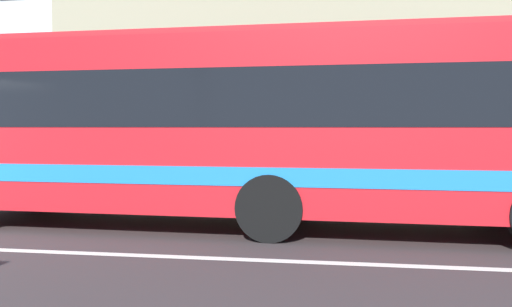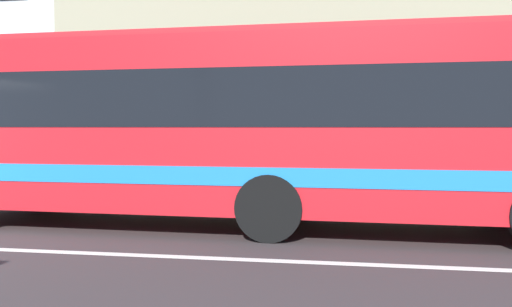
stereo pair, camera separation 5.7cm
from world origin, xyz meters
name	(u,v)px [view 2 (the right image)]	position (x,y,z in m)	size (l,w,h in m)	color
apartment_block_right	(371,4)	(8.04, 16.30, 6.71)	(21.92, 10.96, 13.42)	tan
transit_bus	(243,123)	(5.35, 2.33, 1.76)	(10.96, 2.92, 3.20)	red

